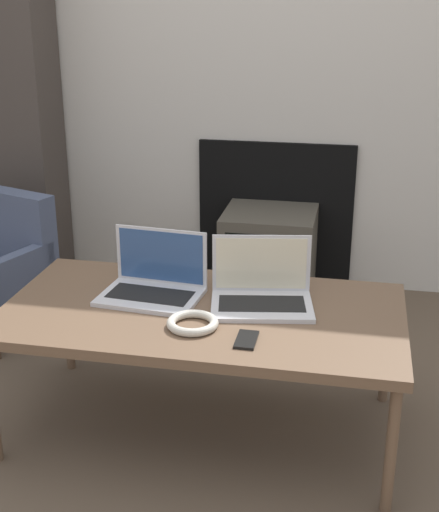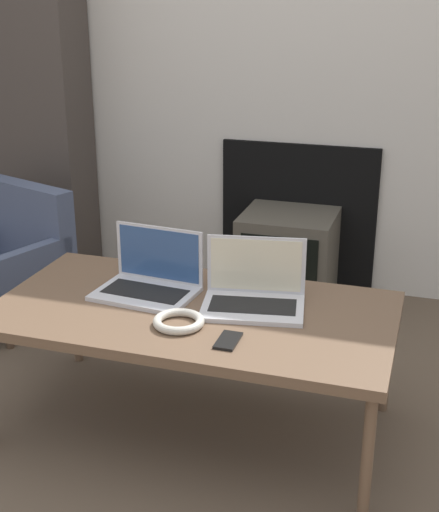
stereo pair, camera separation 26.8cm
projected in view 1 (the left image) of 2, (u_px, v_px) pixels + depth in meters
ground_plane at (181, 486)px, 2.30m from camera, size 14.00×14.00×0.00m
wall_back at (267, 36)px, 3.51m from camera, size 7.00×0.08×2.60m
table at (202, 317)px, 2.45m from camera, size 1.37×0.72×0.48m
laptop_left at (154, 282)px, 2.54m from camera, size 0.37×0.27×0.22m
laptop_right at (262, 291)px, 2.46m from camera, size 0.38×0.30×0.22m
headphones at (192, 323)px, 2.30m from camera, size 0.17×0.17×0.03m
phone at (246, 340)px, 2.21m from camera, size 0.06×0.12×0.01m
tv at (269, 255)px, 3.63m from camera, size 0.46×0.43×0.46m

